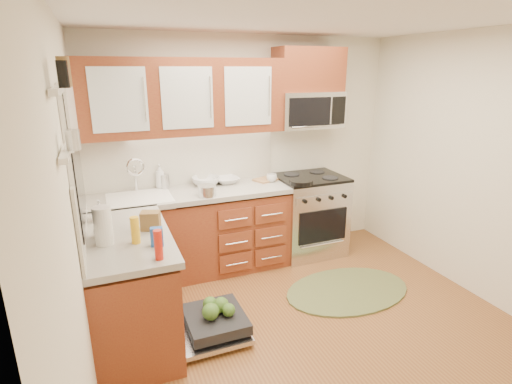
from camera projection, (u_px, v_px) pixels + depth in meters
name	position (u px, v px, depth m)	size (l,w,h in m)	color
floor	(318.00, 332.00, 3.40)	(3.50, 3.50, 0.00)	brown
ceiling	(336.00, 13.00, 2.66)	(3.50, 3.50, 0.00)	white
wall_back	(246.00, 150.00, 4.58)	(3.50, 0.04, 2.50)	white
wall_left	(75.00, 224.00, 2.41)	(0.04, 3.50, 2.50)	white
wall_right	(492.00, 171.00, 3.65)	(0.04, 3.50, 2.50)	white
base_cabinet_back	(193.00, 235.00, 4.30)	(2.05, 0.60, 0.85)	maroon
base_cabinet_left	(131.00, 291.00, 3.23)	(0.60, 1.25, 0.85)	maroon
countertop_back	(191.00, 194.00, 4.15)	(2.07, 0.64, 0.05)	#A9A39A
countertop_left	(127.00, 237.00, 3.09)	(0.64, 1.27, 0.05)	#A9A39A
backsplash_back	(184.00, 159.00, 4.32)	(2.05, 0.02, 0.57)	silver
backsplash_left	(81.00, 204.00, 2.89)	(0.02, 1.25, 0.57)	silver
upper_cabinets	(184.00, 97.00, 3.98)	(2.05, 0.35, 0.75)	maroon
cabinet_over_mw	(309.00, 70.00, 4.40)	(0.76, 0.35, 0.47)	maroon
range	(309.00, 215.00, 4.77)	(0.76, 0.64, 0.95)	silver
microwave	(308.00, 110.00, 4.51)	(0.76, 0.38, 0.40)	silver
sink	(140.00, 210.00, 3.98)	(0.62, 0.50, 0.26)	white
dishwasher	(211.00, 325.00, 3.33)	(0.70, 0.60, 0.20)	silver
window	(74.00, 159.00, 2.77)	(0.03, 1.05, 1.05)	white
window_blind	(71.00, 110.00, 2.68)	(0.02, 0.96, 0.40)	white
shelf_upper	(57.00, 91.00, 1.87)	(0.04, 0.40, 0.03)	white
shelf_lower	(66.00, 153.00, 1.96)	(0.04, 0.40, 0.03)	white
rug	(347.00, 290.00, 4.02)	(1.30, 0.85, 0.02)	#626E3F
skillet	(301.00, 182.00, 4.31)	(0.26, 0.26, 0.05)	black
stock_pot	(207.00, 191.00, 3.97)	(0.18, 0.18, 0.11)	silver
cutting_board	(267.00, 179.00, 4.56)	(0.30, 0.19, 0.02)	#AB734E
canister	(165.00, 181.00, 4.23)	(0.09, 0.09, 0.15)	silver
paper_towel_roll	(103.00, 226.00, 2.87)	(0.13, 0.13, 0.28)	white
mustard_bottle	(135.00, 230.00, 2.90)	(0.06, 0.06, 0.20)	yellow
red_bottle	(158.00, 245.00, 2.64)	(0.06, 0.06, 0.21)	red
wooden_box	(151.00, 221.00, 3.15)	(0.15, 0.10, 0.15)	brown
blue_carton	(157.00, 237.00, 2.86)	(0.09, 0.05, 0.14)	#2250A1
bowl_a	(227.00, 180.00, 4.43)	(0.27, 0.27, 0.07)	#999999
bowl_b	(206.00, 181.00, 4.35)	(0.30, 0.30, 0.09)	#999999
cup	(272.00, 178.00, 4.48)	(0.11, 0.11, 0.09)	#999999
soap_bottle_a	(160.00, 176.00, 4.22)	(0.10, 0.10, 0.26)	#999999
soap_bottle_b	(99.00, 210.00, 3.32)	(0.08, 0.08, 0.18)	#999999
soap_bottle_c	(101.00, 228.00, 3.01)	(0.12, 0.12, 0.15)	#999999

